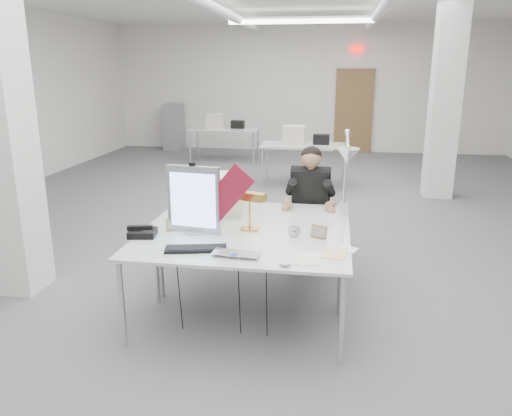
{
  "coord_description": "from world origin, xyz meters",
  "views": [
    {
      "loc": [
        0.73,
        -6.2,
        2.14
      ],
      "look_at": [
        0.07,
        -2.0,
        0.93
      ],
      "focal_mm": 35.0,
      "sensor_mm": 36.0,
      "label": 1
    }
  ],
  "objects_px": {
    "desk_phone": "(143,233)",
    "architect_lamp": "(346,180)",
    "bankers_lamp": "(250,211)",
    "beige_monitor": "(222,194)",
    "laptop": "(234,257)",
    "office_chair": "(310,221)",
    "desk_main": "(237,247)",
    "seated_person": "(310,188)",
    "monitor": "(194,200)"
  },
  "relations": [
    {
      "from": "desk_phone",
      "to": "architect_lamp",
      "type": "xyz_separation_m",
      "value": [
        1.69,
        0.66,
        0.37
      ]
    },
    {
      "from": "bankers_lamp",
      "to": "beige_monitor",
      "type": "distance_m",
      "value": 0.58
    },
    {
      "from": "laptop",
      "to": "bankers_lamp",
      "type": "xyz_separation_m",
      "value": [
        0.0,
        0.7,
        0.15
      ]
    },
    {
      "from": "office_chair",
      "to": "beige_monitor",
      "type": "bearing_deg",
      "value": -139.73
    },
    {
      "from": "bankers_lamp",
      "to": "architect_lamp",
      "type": "relative_size",
      "value": 0.42
    },
    {
      "from": "desk_main",
      "to": "seated_person",
      "type": "xyz_separation_m",
      "value": [
        0.51,
        1.48,
        0.16
      ]
    },
    {
      "from": "laptop",
      "to": "bankers_lamp",
      "type": "relative_size",
      "value": 1.08
    },
    {
      "from": "desk_main",
      "to": "office_chair",
      "type": "height_order",
      "value": "office_chair"
    },
    {
      "from": "desk_phone",
      "to": "architect_lamp",
      "type": "relative_size",
      "value": 0.28
    },
    {
      "from": "monitor",
      "to": "architect_lamp",
      "type": "bearing_deg",
      "value": 28.34
    },
    {
      "from": "monitor",
      "to": "desk_phone",
      "type": "distance_m",
      "value": 0.51
    },
    {
      "from": "monitor",
      "to": "desk_phone",
      "type": "height_order",
      "value": "monitor"
    },
    {
      "from": "desk_main",
      "to": "beige_monitor",
      "type": "xyz_separation_m",
      "value": [
        -0.32,
        0.88,
        0.21
      ]
    },
    {
      "from": "architect_lamp",
      "to": "bankers_lamp",
      "type": "bearing_deg",
      "value": -152.21
    },
    {
      "from": "seated_person",
      "to": "monitor",
      "type": "height_order",
      "value": "seated_person"
    },
    {
      "from": "laptop",
      "to": "bankers_lamp",
      "type": "distance_m",
      "value": 0.72
    },
    {
      "from": "architect_lamp",
      "to": "monitor",
      "type": "bearing_deg",
      "value": -154.19
    },
    {
      "from": "desk_phone",
      "to": "desk_main",
      "type": "bearing_deg",
      "value": -16.37
    },
    {
      "from": "bankers_lamp",
      "to": "desk_phone",
      "type": "relative_size",
      "value": 1.5
    },
    {
      "from": "bankers_lamp",
      "to": "beige_monitor",
      "type": "relative_size",
      "value": 0.82
    },
    {
      "from": "seated_person",
      "to": "architect_lamp",
      "type": "relative_size",
      "value": 1.21
    },
    {
      "from": "monitor",
      "to": "laptop",
      "type": "distance_m",
      "value": 0.77
    },
    {
      "from": "desk_main",
      "to": "laptop",
      "type": "xyz_separation_m",
      "value": [
        0.03,
        -0.28,
        0.03
      ]
    },
    {
      "from": "seated_person",
      "to": "laptop",
      "type": "relative_size",
      "value": 2.64
    },
    {
      "from": "office_chair",
      "to": "seated_person",
      "type": "height_order",
      "value": "seated_person"
    },
    {
      "from": "monitor",
      "to": "desk_main",
      "type": "bearing_deg",
      "value": -25.18
    },
    {
      "from": "office_chair",
      "to": "desk_phone",
      "type": "relative_size",
      "value": 4.58
    },
    {
      "from": "seated_person",
      "to": "desk_main",
      "type": "bearing_deg",
      "value": -106.95
    },
    {
      "from": "office_chair",
      "to": "seated_person",
      "type": "distance_m",
      "value": 0.39
    },
    {
      "from": "office_chair",
      "to": "bankers_lamp",
      "type": "distance_m",
      "value": 1.28
    },
    {
      "from": "monitor",
      "to": "laptop",
      "type": "relative_size",
      "value": 1.61
    },
    {
      "from": "office_chair",
      "to": "monitor",
      "type": "height_order",
      "value": "monitor"
    },
    {
      "from": "bankers_lamp",
      "to": "beige_monitor",
      "type": "bearing_deg",
      "value": 148.17
    },
    {
      "from": "laptop",
      "to": "desk_phone",
      "type": "relative_size",
      "value": 1.62
    },
    {
      "from": "beige_monitor",
      "to": "desk_phone",
      "type": "bearing_deg",
      "value": -130.32
    },
    {
      "from": "seated_person",
      "to": "architect_lamp",
      "type": "distance_m",
      "value": 0.84
    },
    {
      "from": "seated_person",
      "to": "monitor",
      "type": "distance_m",
      "value": 1.53
    },
    {
      "from": "monitor",
      "to": "beige_monitor",
      "type": "bearing_deg",
      "value": 87.21
    },
    {
      "from": "desk_phone",
      "to": "beige_monitor",
      "type": "distance_m",
      "value": 0.94
    },
    {
      "from": "architect_lamp",
      "to": "office_chair",
      "type": "bearing_deg",
      "value": 119.17
    },
    {
      "from": "beige_monitor",
      "to": "architect_lamp",
      "type": "relative_size",
      "value": 0.52
    },
    {
      "from": "bankers_lamp",
      "to": "desk_main",
      "type": "bearing_deg",
      "value": -73.41
    },
    {
      "from": "desk_main",
      "to": "laptop",
      "type": "height_order",
      "value": "laptop"
    },
    {
      "from": "monitor",
      "to": "laptop",
      "type": "xyz_separation_m",
      "value": [
        0.46,
        -0.56,
        -0.28
      ]
    },
    {
      "from": "monitor",
      "to": "office_chair",
      "type": "bearing_deg",
      "value": 60.87
    },
    {
      "from": "office_chair",
      "to": "seated_person",
      "type": "relative_size",
      "value": 1.07
    },
    {
      "from": "office_chair",
      "to": "architect_lamp",
      "type": "relative_size",
      "value": 1.29
    },
    {
      "from": "laptop",
      "to": "desk_phone",
      "type": "xyz_separation_m",
      "value": [
        -0.87,
        0.39,
        0.01
      ]
    },
    {
      "from": "seated_person",
      "to": "architect_lamp",
      "type": "height_order",
      "value": "architect_lamp"
    },
    {
      "from": "office_chair",
      "to": "seated_person",
      "type": "bearing_deg",
      "value": -88.13
    }
  ]
}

